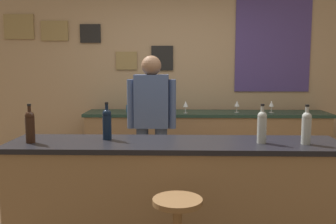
{
  "coord_description": "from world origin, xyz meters",
  "views": [
    {
      "loc": [
        0.03,
        -3.35,
        1.53
      ],
      "look_at": [
        -0.08,
        0.45,
        1.05
      ],
      "focal_mm": 40.57,
      "sensor_mm": 36.0,
      "label": 1
    }
  ],
  "objects_px": {
    "bartender": "(152,120)",
    "wine_glass_b": "(161,104)",
    "wine_bottle_d": "(306,127)",
    "coffee_mug": "(129,109)",
    "wine_bottle_c": "(262,126)",
    "wine_glass_e": "(271,104)",
    "wine_glass_c": "(186,104)",
    "wine_bottle_b": "(107,123)",
    "wine_glass_a": "(137,104)",
    "wine_glass_d": "(237,104)",
    "wine_bottle_a": "(30,126)"
  },
  "relations": [
    {
      "from": "bartender",
      "to": "wine_glass_b",
      "type": "height_order",
      "value": "bartender"
    },
    {
      "from": "wine_bottle_d",
      "to": "coffee_mug",
      "type": "xyz_separation_m",
      "value": [
        -1.63,
        2.07,
        -0.11
      ]
    },
    {
      "from": "wine_bottle_c",
      "to": "wine_glass_b",
      "type": "bearing_deg",
      "value": 113.12
    },
    {
      "from": "wine_glass_e",
      "to": "wine_glass_c",
      "type": "bearing_deg",
      "value": -176.56
    },
    {
      "from": "bartender",
      "to": "wine_glass_b",
      "type": "xyz_separation_m",
      "value": [
        0.05,
        0.98,
        0.07
      ]
    },
    {
      "from": "coffee_mug",
      "to": "bartender",
      "type": "bearing_deg",
      "value": -69.33
    },
    {
      "from": "wine_bottle_d",
      "to": "wine_bottle_c",
      "type": "bearing_deg",
      "value": 174.32
    },
    {
      "from": "wine_bottle_c",
      "to": "wine_glass_b",
      "type": "xyz_separation_m",
      "value": [
        -0.88,
        2.06,
        -0.05
      ]
    },
    {
      "from": "wine_glass_b",
      "to": "wine_bottle_d",
      "type": "bearing_deg",
      "value": -59.97
    },
    {
      "from": "wine_bottle_b",
      "to": "wine_glass_c",
      "type": "height_order",
      "value": "wine_bottle_b"
    },
    {
      "from": "wine_bottle_d",
      "to": "wine_glass_b",
      "type": "relative_size",
      "value": 1.97
    },
    {
      "from": "bartender",
      "to": "wine_glass_b",
      "type": "distance_m",
      "value": 0.99
    },
    {
      "from": "wine_glass_e",
      "to": "wine_glass_a",
      "type": "bearing_deg",
      "value": -178.16
    },
    {
      "from": "wine_bottle_c",
      "to": "wine_glass_d",
      "type": "bearing_deg",
      "value": 86.65
    },
    {
      "from": "wine_bottle_c",
      "to": "wine_glass_b",
      "type": "distance_m",
      "value": 2.24
    },
    {
      "from": "bartender",
      "to": "wine_glass_e",
      "type": "distance_m",
      "value": 1.79
    },
    {
      "from": "wine_glass_b",
      "to": "wine_glass_d",
      "type": "xyz_separation_m",
      "value": [
        1.0,
        -0.0,
        0.0
      ]
    },
    {
      "from": "bartender",
      "to": "wine_glass_e",
      "type": "xyz_separation_m",
      "value": [
        1.5,
        0.97,
        0.07
      ]
    },
    {
      "from": "wine_glass_c",
      "to": "wine_bottle_b",
      "type": "bearing_deg",
      "value": -109.76
    },
    {
      "from": "wine_glass_a",
      "to": "wine_glass_b",
      "type": "relative_size",
      "value": 1.0
    },
    {
      "from": "wine_bottle_a",
      "to": "wine_glass_c",
      "type": "height_order",
      "value": "wine_bottle_a"
    },
    {
      "from": "wine_bottle_b",
      "to": "wine_glass_c",
      "type": "bearing_deg",
      "value": 70.24
    },
    {
      "from": "wine_glass_e",
      "to": "coffee_mug",
      "type": "relative_size",
      "value": 1.24
    },
    {
      "from": "wine_bottle_b",
      "to": "wine_glass_b",
      "type": "bearing_deg",
      "value": 79.86
    },
    {
      "from": "wine_bottle_d",
      "to": "wine_glass_b",
      "type": "height_order",
      "value": "wine_bottle_d"
    },
    {
      "from": "wine_glass_b",
      "to": "wine_glass_e",
      "type": "relative_size",
      "value": 1.0
    },
    {
      "from": "wine_bottle_d",
      "to": "bartender",
      "type": "bearing_deg",
      "value": 138.78
    },
    {
      "from": "wine_glass_b",
      "to": "wine_bottle_c",
      "type": "bearing_deg",
      "value": -66.88
    },
    {
      "from": "coffee_mug",
      "to": "wine_glass_a",
      "type": "bearing_deg",
      "value": -21.25
    },
    {
      "from": "wine_glass_d",
      "to": "coffee_mug",
      "type": "relative_size",
      "value": 1.24
    },
    {
      "from": "wine_glass_b",
      "to": "wine_glass_d",
      "type": "relative_size",
      "value": 1.0
    },
    {
      "from": "wine_bottle_b",
      "to": "wine_bottle_a",
      "type": "bearing_deg",
      "value": -165.62
    },
    {
      "from": "wine_bottle_c",
      "to": "wine_bottle_d",
      "type": "bearing_deg",
      "value": -5.68
    },
    {
      "from": "wine_bottle_a",
      "to": "wine_glass_c",
      "type": "xyz_separation_m",
      "value": [
        1.25,
        2.02,
        -0.05
      ]
    },
    {
      "from": "wine_bottle_b",
      "to": "bartender",
      "type": "bearing_deg",
      "value": 73.05
    },
    {
      "from": "wine_bottle_a",
      "to": "wine_glass_c",
      "type": "relative_size",
      "value": 1.97
    },
    {
      "from": "wine_glass_a",
      "to": "wine_glass_e",
      "type": "bearing_deg",
      "value": 1.84
    },
    {
      "from": "wine_glass_b",
      "to": "coffee_mug",
      "type": "xyz_separation_m",
      "value": [
        -0.42,
        -0.02,
        -0.06
      ]
    },
    {
      "from": "wine_glass_c",
      "to": "wine_glass_d",
      "type": "height_order",
      "value": "same"
    },
    {
      "from": "wine_glass_d",
      "to": "wine_glass_e",
      "type": "relative_size",
      "value": 1.0
    },
    {
      "from": "wine_glass_a",
      "to": "coffee_mug",
      "type": "height_order",
      "value": "wine_glass_a"
    },
    {
      "from": "bartender",
      "to": "wine_glass_b",
      "type": "relative_size",
      "value": 10.45
    },
    {
      "from": "bartender",
      "to": "coffee_mug",
      "type": "bearing_deg",
      "value": 110.67
    },
    {
      "from": "bartender",
      "to": "wine_bottle_a",
      "type": "distance_m",
      "value": 1.42
    },
    {
      "from": "wine_glass_e",
      "to": "wine_bottle_b",
      "type": "bearing_deg",
      "value": -132.8
    },
    {
      "from": "wine_bottle_d",
      "to": "wine_glass_c",
      "type": "height_order",
      "value": "wine_bottle_d"
    },
    {
      "from": "wine_bottle_a",
      "to": "wine_glass_e",
      "type": "distance_m",
      "value": 3.16
    },
    {
      "from": "wine_glass_a",
      "to": "wine_glass_c",
      "type": "xyz_separation_m",
      "value": [
        0.63,
        -0.01,
        0.0
      ]
    },
    {
      "from": "wine_bottle_a",
      "to": "wine_bottle_c",
      "type": "distance_m",
      "value": 1.8
    },
    {
      "from": "wine_bottle_b",
      "to": "wine_glass_c",
      "type": "xyz_separation_m",
      "value": [
        0.67,
        1.87,
        -0.05
      ]
    }
  ]
}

